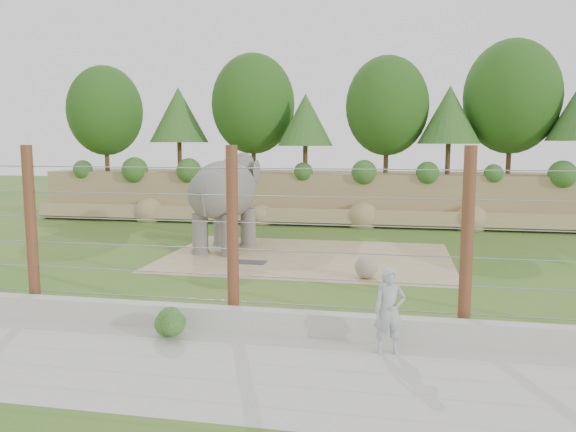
% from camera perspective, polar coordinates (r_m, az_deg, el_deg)
% --- Properties ---
extents(ground, '(90.00, 90.00, 0.00)m').
position_cam_1_polar(ground, '(17.20, -1.27, -6.15)').
color(ground, '#2F671D').
rests_on(ground, ground).
extents(back_embankment, '(30.00, 5.52, 8.77)m').
position_cam_1_polar(back_embankment, '(29.16, 5.16, 7.29)').
color(back_embankment, '#927B54').
rests_on(back_embankment, ground).
extents(dirt_patch, '(10.00, 7.00, 0.02)m').
position_cam_1_polar(dirt_patch, '(19.98, 1.96, -4.19)').
color(dirt_patch, '#9E8363').
rests_on(dirt_patch, ground).
extents(drain_grate, '(1.00, 0.60, 0.03)m').
position_cam_1_polar(drain_grate, '(19.05, -3.77, -4.71)').
color(drain_grate, '#262628').
rests_on(drain_grate, dirt_patch).
extents(elephant, '(2.33, 4.55, 3.54)m').
position_cam_1_polar(elephant, '(21.14, -6.46, 1.24)').
color(elephant, '#66625B').
rests_on(elephant, ground).
extents(stone_ball, '(0.69, 0.69, 0.69)m').
position_cam_1_polar(stone_ball, '(16.95, 7.95, -5.15)').
color(stone_ball, gray).
rests_on(stone_ball, dirt_patch).
extents(retaining_wall, '(26.00, 0.35, 0.50)m').
position_cam_1_polar(retaining_wall, '(12.47, -6.21, -10.33)').
color(retaining_wall, beige).
rests_on(retaining_wall, ground).
extents(walkway, '(26.00, 4.00, 0.01)m').
position_cam_1_polar(walkway, '(10.77, -9.42, -14.71)').
color(walkway, beige).
rests_on(walkway, ground).
extents(barrier_fence, '(20.26, 0.26, 4.00)m').
position_cam_1_polar(barrier_fence, '(12.52, -5.65, -2.00)').
color(barrier_fence, brown).
rests_on(barrier_fence, ground).
extents(walkway_shrub, '(0.63, 0.63, 0.63)m').
position_cam_1_polar(walkway_shrub, '(12.06, -11.98, -10.70)').
color(walkway_shrub, '#245017').
rests_on(walkway_shrub, walkway).
extents(zookeeper, '(0.68, 0.52, 1.67)m').
position_cam_1_polar(zookeeper, '(11.05, 10.27, -9.51)').
color(zookeeper, silver).
rests_on(zookeeper, walkway).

